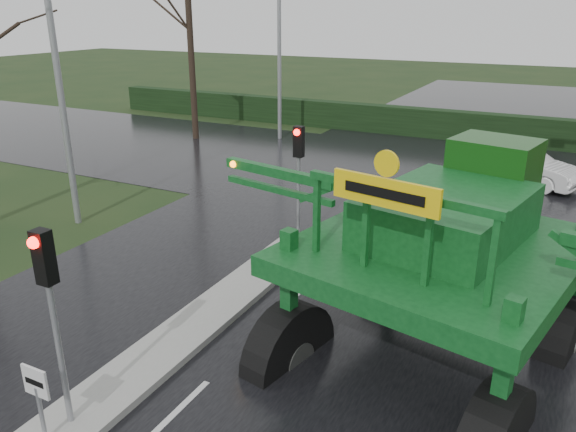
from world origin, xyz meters
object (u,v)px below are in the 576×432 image
at_px(traffic_signal_near, 49,289).
at_px(crop_sprayer, 298,227).
at_px(white_sedan, 519,184).
at_px(street_light_left_far, 285,20).
at_px(traffic_signal_mid, 299,160).
at_px(street_light_left_near, 59,28).
at_px(keep_left_sign, 37,393).

height_order(traffic_signal_near, crop_sprayer, crop_sprayer).
distance_m(traffic_signal_near, crop_sprayer, 4.38).
height_order(crop_sprayer, white_sedan, crop_sprayer).
xyz_separation_m(street_light_left_far, crop_sprayer, (9.22, -17.29, -3.30)).
distance_m(crop_sprayer, white_sedan, 14.81).
bearing_deg(traffic_signal_mid, white_sedan, 62.03).
relative_size(street_light_left_near, street_light_left_far, 1.00).
relative_size(keep_left_sign, traffic_signal_mid, 0.38).
xyz_separation_m(keep_left_sign, white_sedan, (5.05, 18.51, -1.06)).
bearing_deg(traffic_signal_near, keep_left_sign, -90.00).
distance_m(keep_left_sign, traffic_signal_mid, 9.12).
xyz_separation_m(traffic_signal_mid, crop_sprayer, (2.32, -4.79, 0.10)).
relative_size(keep_left_sign, traffic_signal_near, 0.38).
relative_size(street_light_left_near, crop_sprayer, 1.00).
distance_m(keep_left_sign, crop_sprayer, 5.08).
relative_size(crop_sprayer, white_sedan, 2.31).
bearing_deg(white_sedan, street_light_left_far, 93.92).
height_order(keep_left_sign, traffic_signal_near, traffic_signal_near).
bearing_deg(street_light_left_near, crop_sprayer, -19.67).
relative_size(traffic_signal_near, crop_sprayer, 0.35).
bearing_deg(white_sedan, keep_left_sign, -177.29).
height_order(keep_left_sign, crop_sprayer, crop_sprayer).
bearing_deg(street_light_left_near, white_sedan, 42.66).
height_order(traffic_signal_near, white_sedan, traffic_signal_near).
distance_m(traffic_signal_near, white_sedan, 18.89).
height_order(traffic_signal_mid, white_sedan, traffic_signal_mid).
relative_size(keep_left_sign, crop_sprayer, 0.13).
bearing_deg(street_light_left_far, traffic_signal_mid, -61.14).
height_order(keep_left_sign, street_light_left_near, street_light_left_near).
bearing_deg(traffic_signal_mid, street_light_left_far, 118.86).
relative_size(street_light_left_near, white_sedan, 2.31).
height_order(traffic_signal_mid, street_light_left_far, street_light_left_far).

